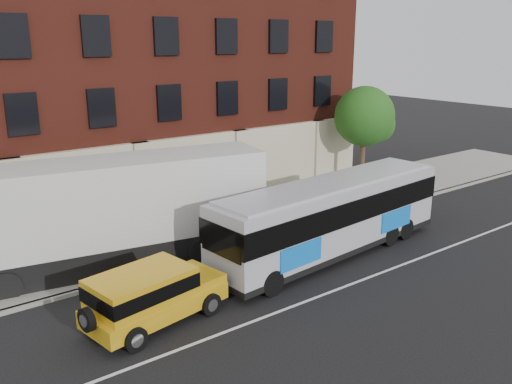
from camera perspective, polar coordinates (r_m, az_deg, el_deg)
ground at (r=18.79m, az=4.32°, el=-12.85°), size 120.00×120.00×0.00m
sidewalk at (r=25.57m, az=-9.05°, el=-4.73°), size 60.00×6.00×0.15m
kerb at (r=23.13m, az=-5.52°, el=-6.89°), size 60.00×0.25×0.15m
lane_line at (r=19.12m, az=3.32°, el=-12.27°), size 60.00×0.12×0.01m
building at (r=31.23m, az=-16.70°, el=12.70°), size 30.00×12.10×15.00m
street_tree at (r=33.09m, az=11.52°, el=7.66°), size 3.60×3.60×6.20m
city_bus at (r=23.11m, az=8.05°, el=-2.37°), size 12.22×3.63×3.30m
yellow_suv at (r=18.01m, az=-11.23°, el=-10.56°), size 5.11×2.81×1.90m
shipping_container at (r=22.20m, az=-16.20°, el=-2.57°), size 13.72×5.03×4.48m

